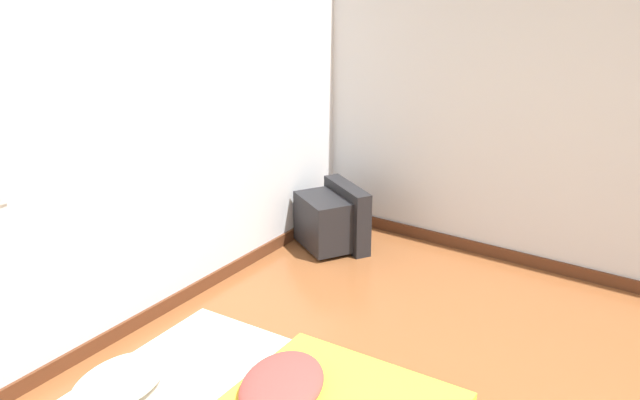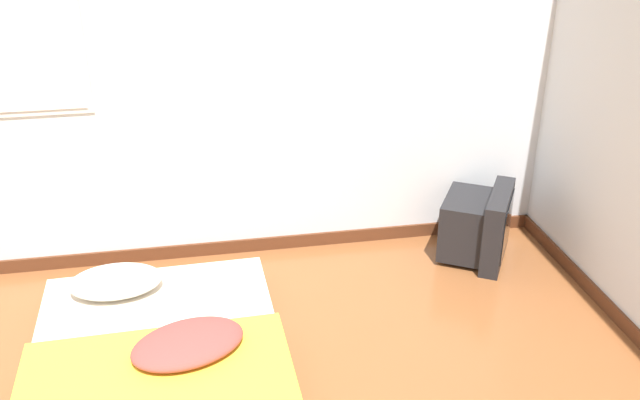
% 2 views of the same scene
% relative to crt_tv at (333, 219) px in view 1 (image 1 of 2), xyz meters
% --- Properties ---
extents(wall_back, '(7.75, 0.08, 2.60)m').
position_rel_crt_tv_xyz_m(wall_back, '(-2.17, 0.37, 1.06)').
color(wall_back, silver).
rests_on(wall_back, ground_plane).
extents(crt_tv, '(0.60, 0.63, 0.48)m').
position_rel_crt_tv_xyz_m(crt_tv, '(0.00, 0.00, 0.00)').
color(crt_tv, black).
rests_on(crt_tv, ground_plane).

